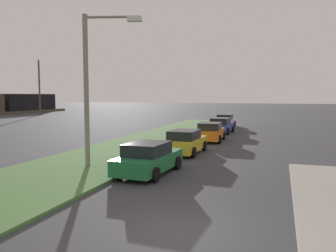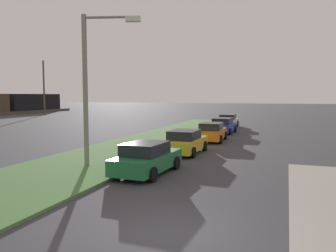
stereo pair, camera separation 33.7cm
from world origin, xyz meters
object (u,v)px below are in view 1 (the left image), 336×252
parked_car_white (225,121)px  distant_utility_pole (39,88)px  parked_car_blue (221,126)px  parked_car_green (149,159)px  parked_car_yellow (185,142)px  streetlight (93,79)px  parked_car_orange (210,132)px

parked_car_white → distant_utility_pole: (13.83, 36.40, 4.28)m
parked_car_blue → distant_utility_pole: bearing=63.6°
parked_car_green → parked_car_white: size_ratio=1.02×
parked_car_yellow → streetlight: bearing=152.0°
parked_car_orange → streetlight: 12.88m
parked_car_blue → parked_car_green: bearing=-178.6°
parked_car_white → parked_car_blue: bearing=-175.7°
parked_car_green → parked_car_blue: bearing=2.4°
parked_car_orange → distant_utility_pole: distant_utility_pole is taller
parked_car_green → parked_car_orange: (12.19, -0.44, 0.00)m
parked_car_blue → streetlight: bearing=171.8°
parked_car_orange → distant_utility_pole: (26.23, 37.12, 4.28)m
parked_car_orange → parked_car_white: size_ratio=1.01×
parked_car_yellow → parked_car_white: size_ratio=1.00×
parked_car_green → parked_car_white: bearing=4.0°
parked_car_green → distant_utility_pole: bearing=47.0°
parked_car_orange → parked_car_blue: 5.93m
parked_car_yellow → parked_car_orange: (6.28, -0.34, 0.00)m
parked_car_green → parked_car_blue: size_ratio=1.01×
parked_car_green → parked_car_orange: same height
parked_car_green → streetlight: 4.76m
parked_car_white → streetlight: streetlight is taller
parked_car_orange → parked_car_yellow: bearing=174.5°
parked_car_orange → distant_utility_pole: size_ratio=0.44×
parked_car_green → parked_car_yellow: 5.91m
distant_utility_pole → streetlight: bearing=-138.5°
parked_car_yellow → parked_car_white: same height
parked_car_yellow → distant_utility_pole: (32.51, 36.78, 4.28)m
distant_utility_pole → parked_car_green: bearing=-136.3°
distant_utility_pole → parked_car_yellow: bearing=-131.5°
parked_car_blue → streetlight: (-17.79, 3.30, 3.67)m
streetlight → distant_utility_pole: (38.09, 33.67, 0.61)m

